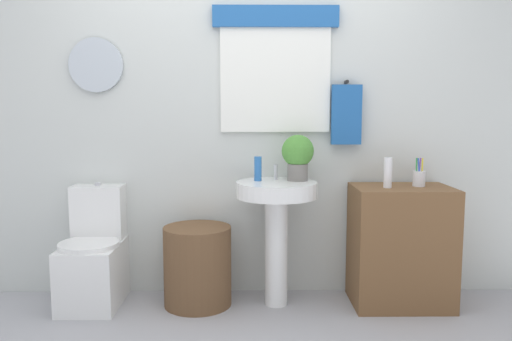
{
  "coord_description": "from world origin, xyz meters",
  "views": [
    {
      "loc": [
        0.04,
        -2.34,
        1.27
      ],
      "look_at": [
        0.08,
        0.8,
        0.9
      ],
      "focal_mm": 35.22,
      "sensor_mm": 36.0,
      "label": 1
    }
  ],
  "objects_px": {
    "pedestal_sink": "(276,213)",
    "toilet": "(94,259)",
    "lotion_bottle": "(388,173)",
    "toothbrush_cup": "(419,178)",
    "laundry_hamper": "(198,266)",
    "potted_plant": "(298,155)",
    "wooden_cabinet": "(401,246)",
    "soap_bottle": "(258,169)"
  },
  "relations": [
    {
      "from": "pedestal_sink",
      "to": "potted_plant",
      "type": "relative_size",
      "value": 2.72
    },
    {
      "from": "toilet",
      "to": "lotion_bottle",
      "type": "distance_m",
      "value": 1.99
    },
    {
      "from": "pedestal_sink",
      "to": "toothbrush_cup",
      "type": "xyz_separation_m",
      "value": [
        0.93,
        0.02,
        0.22
      ]
    },
    {
      "from": "potted_plant",
      "to": "lotion_bottle",
      "type": "distance_m",
      "value": 0.58
    },
    {
      "from": "toilet",
      "to": "laundry_hamper",
      "type": "relative_size",
      "value": 1.51
    },
    {
      "from": "potted_plant",
      "to": "toothbrush_cup",
      "type": "height_order",
      "value": "potted_plant"
    },
    {
      "from": "wooden_cabinet",
      "to": "lotion_bottle",
      "type": "bearing_deg",
      "value": -160.05
    },
    {
      "from": "toilet",
      "to": "wooden_cabinet",
      "type": "relative_size",
      "value": 1.01
    },
    {
      "from": "potted_plant",
      "to": "laundry_hamper",
      "type": "bearing_deg",
      "value": -174.78
    },
    {
      "from": "laundry_hamper",
      "to": "toilet",
      "type": "bearing_deg",
      "value": 177.06
    },
    {
      "from": "toilet",
      "to": "potted_plant",
      "type": "height_order",
      "value": "potted_plant"
    },
    {
      "from": "soap_bottle",
      "to": "lotion_bottle",
      "type": "distance_m",
      "value": 0.83
    },
    {
      "from": "soap_bottle",
      "to": "potted_plant",
      "type": "xyz_separation_m",
      "value": [
        0.26,
        0.01,
        0.09
      ]
    },
    {
      "from": "soap_bottle",
      "to": "wooden_cabinet",
      "type": "bearing_deg",
      "value": -3.06
    },
    {
      "from": "toilet",
      "to": "wooden_cabinet",
      "type": "height_order",
      "value": "toilet"
    },
    {
      "from": "pedestal_sink",
      "to": "wooden_cabinet",
      "type": "height_order",
      "value": "pedestal_sink"
    },
    {
      "from": "laundry_hamper",
      "to": "lotion_bottle",
      "type": "height_order",
      "value": "lotion_bottle"
    },
    {
      "from": "soap_bottle",
      "to": "toothbrush_cup",
      "type": "distance_m",
      "value": 1.05
    },
    {
      "from": "laundry_hamper",
      "to": "pedestal_sink",
      "type": "relative_size",
      "value": 0.64
    },
    {
      "from": "wooden_cabinet",
      "to": "soap_bottle",
      "type": "relative_size",
      "value": 4.92
    },
    {
      "from": "wooden_cabinet",
      "to": "toothbrush_cup",
      "type": "distance_m",
      "value": 0.46
    },
    {
      "from": "soap_bottle",
      "to": "potted_plant",
      "type": "relative_size",
      "value": 0.53
    },
    {
      "from": "wooden_cabinet",
      "to": "potted_plant",
      "type": "distance_m",
      "value": 0.9
    },
    {
      "from": "toilet",
      "to": "lotion_bottle",
      "type": "xyz_separation_m",
      "value": [
        1.91,
        -0.08,
        0.58
      ]
    },
    {
      "from": "potted_plant",
      "to": "wooden_cabinet",
      "type": "bearing_deg",
      "value": -5.07
    },
    {
      "from": "pedestal_sink",
      "to": "soap_bottle",
      "type": "xyz_separation_m",
      "value": [
        -0.12,
        0.05,
        0.28
      ]
    },
    {
      "from": "potted_plant",
      "to": "pedestal_sink",
      "type": "bearing_deg",
      "value": -156.8
    },
    {
      "from": "toilet",
      "to": "toothbrush_cup",
      "type": "relative_size",
      "value": 4.26
    },
    {
      "from": "soap_bottle",
      "to": "lotion_bottle",
      "type": "xyz_separation_m",
      "value": [
        0.83,
        -0.09,
        -0.02
      ]
    },
    {
      "from": "lotion_bottle",
      "to": "toothbrush_cup",
      "type": "relative_size",
      "value": 1.04
    },
    {
      "from": "lotion_bottle",
      "to": "toothbrush_cup",
      "type": "distance_m",
      "value": 0.23
    },
    {
      "from": "toilet",
      "to": "soap_bottle",
      "type": "xyz_separation_m",
      "value": [
        1.08,
        0.01,
        0.6
      ]
    },
    {
      "from": "pedestal_sink",
      "to": "toilet",
      "type": "bearing_deg",
      "value": 178.32
    },
    {
      "from": "wooden_cabinet",
      "to": "soap_bottle",
      "type": "xyz_separation_m",
      "value": [
        -0.94,
        0.05,
        0.5
      ]
    },
    {
      "from": "laundry_hamper",
      "to": "lotion_bottle",
      "type": "distance_m",
      "value": 1.37
    },
    {
      "from": "soap_bottle",
      "to": "lotion_bottle",
      "type": "relative_size",
      "value": 0.82
    },
    {
      "from": "laundry_hamper",
      "to": "wooden_cabinet",
      "type": "xyz_separation_m",
      "value": [
        1.33,
        0.0,
        0.13
      ]
    },
    {
      "from": "toothbrush_cup",
      "to": "soap_bottle",
      "type": "bearing_deg",
      "value": 178.35
    },
    {
      "from": "lotion_bottle",
      "to": "toothbrush_cup",
      "type": "bearing_deg",
      "value": 15.19
    },
    {
      "from": "potted_plant",
      "to": "lotion_bottle",
      "type": "relative_size",
      "value": 1.55
    },
    {
      "from": "laundry_hamper",
      "to": "pedestal_sink",
      "type": "distance_m",
      "value": 0.63
    },
    {
      "from": "toilet",
      "to": "wooden_cabinet",
      "type": "xyz_separation_m",
      "value": [
        2.02,
        -0.04,
        0.09
      ]
    }
  ]
}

